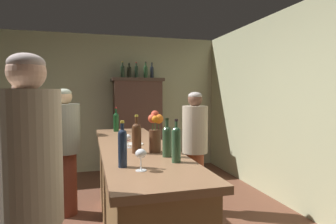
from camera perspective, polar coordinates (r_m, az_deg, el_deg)
name	(u,v)px	position (r m, az deg, el deg)	size (l,w,h in m)	color
wall_back	(90,103)	(5.66, -15.34, 1.67)	(5.11, 0.12, 2.62)	#B6B793
wall_right	(335,111)	(3.58, 30.55, 0.18)	(0.12, 6.36, 2.62)	#B8BB8F
bar_counter	(135,196)	(2.91, -6.55, -16.34)	(0.66, 2.68, 1.00)	olive
display_cabinet	(138,124)	(5.43, -6.15, -2.33)	(0.96, 0.48, 1.79)	#4F332B
wine_bottle_malbec	(116,121)	(3.82, -10.38, -1.82)	(0.07, 0.07, 0.32)	#143F1D
wine_bottle_riesling	(123,146)	(1.96, -9.12, -6.78)	(0.06, 0.06, 0.32)	#1B283E
wine_bottle_chardonnay	(176,143)	(2.07, 1.67, -6.21)	(0.07, 0.07, 0.32)	#2C4C32
wine_bottle_rose	(137,136)	(2.41, -6.32, -4.90)	(0.08, 0.08, 0.32)	#4B2D1B
wine_bottle_pinot	(167,140)	(2.26, -0.20, -5.58)	(0.07, 0.07, 0.31)	#2D472E
wine_glass_front	(128,139)	(2.65, -8.07, -5.30)	(0.07, 0.07, 0.13)	white
wine_glass_mid	(141,155)	(1.86, -5.47, -8.53)	(0.07, 0.07, 0.14)	white
flower_arrangement	(155,131)	(2.43, -2.58, -3.81)	(0.13, 0.12, 0.36)	#4D2D1C
cheese_plate	(134,144)	(2.81, -6.82, -6.44)	(0.18, 0.18, 0.01)	white
display_bottle_left	(123,71)	(5.38, -9.12, 8.17)	(0.07, 0.07, 0.31)	#203221
display_bottle_midleft	(129,71)	(5.39, -7.81, 8.09)	(0.08, 0.08, 0.28)	black
display_bottle_center	(136,71)	(5.41, -6.40, 8.17)	(0.06, 0.06, 0.30)	#1D3122
display_bottle_midright	(146,71)	(5.45, -4.51, 8.19)	(0.07, 0.07, 0.31)	#29502D
display_bottle_right	(152,72)	(5.47, -3.25, 8.10)	(0.06, 0.06, 0.30)	#1B2330
patron_tall	(25,152)	(3.22, -26.81, -7.21)	(0.35, 0.35, 1.66)	#4E6D45
patron_in_navy	(65,147)	(3.73, -19.99, -6.54)	(0.37, 0.37, 1.56)	brown
patron_near_entrance	(31,209)	(1.60, -25.83, -17.15)	(0.30, 0.30, 1.69)	#332633
bartender	(195,146)	(3.60, 5.41, -6.87)	(0.32, 0.32, 1.52)	brown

